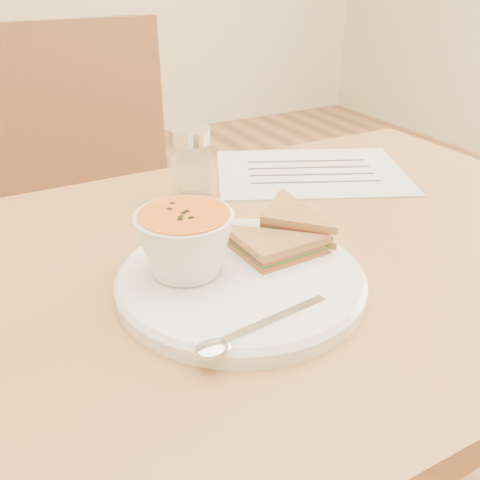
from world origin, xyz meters
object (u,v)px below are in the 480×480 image
soup_bowl (185,246)px  condiment_shaker (191,164)px  chair_far (114,250)px  plate (241,281)px  dining_table (280,440)px

soup_bowl → condiment_shaker: condiment_shaker is taller
chair_far → plate: chair_far is taller
chair_far → condiment_shaker: chair_far is taller
dining_table → soup_bowl: bearing=-169.1°
dining_table → plate: 0.40m
plate → condiment_shaker: condiment_shaker is taller
plate → soup_bowl: 0.08m
plate → soup_bowl: (-0.05, 0.03, 0.05)m
dining_table → condiment_shaker: size_ratio=8.76×
plate → condiment_shaker: bearing=77.7°
plate → soup_bowl: size_ratio=2.60×
dining_table → condiment_shaker: (-0.05, 0.20, 0.43)m
dining_table → chair_far: size_ratio=1.03×
soup_bowl → chair_far: bearing=83.7°
chair_far → soup_bowl: (-0.07, -0.61, 0.32)m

